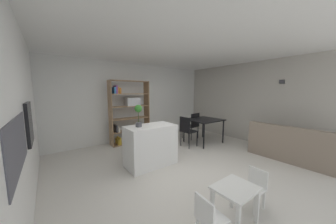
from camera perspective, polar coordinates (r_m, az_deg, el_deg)
name	(u,v)px	position (r m, az deg, el deg)	size (l,w,h in m)	color
ground_plane	(181,169)	(3.75, 4.61, -19.12)	(8.78, 8.78, 0.00)	beige
ceiling_slab	(182,42)	(3.50, 5.08, 23.35)	(6.39, 5.56, 0.06)	white
back_partition	(128,102)	(5.73, -13.71, 3.37)	(6.39, 0.06, 2.61)	silver
right_partition_gray	(256,103)	(5.96, 28.31, 2.86)	(0.06, 5.56, 2.61)	#B2ADA3
cabinet_niche_splashback	(18,145)	(2.05, -42.76, -8.48)	(0.01, 1.15, 0.50)	#4C4C56
built_in_oven	(29,123)	(3.06, -40.50, -2.98)	(0.06, 0.59, 0.60)	black
kitchen_island	(151,145)	(3.78, -6.09, -11.48)	(1.10, 0.62, 0.91)	white
potted_plant_on_island	(138,113)	(3.51, -10.33, -0.51)	(0.16, 0.16, 0.47)	#4C4C51
open_bookshelf	(129,110)	(5.37, -13.57, 0.85)	(1.26, 0.36, 2.00)	#997551
child_table	(235,194)	(2.43, 22.47, -24.96)	(0.53, 0.43, 0.48)	white
child_chair_left	(209,218)	(2.14, 14.11, -32.22)	(0.30, 0.30, 0.55)	white
child_chair_right	(254,186)	(2.85, 27.97, -22.01)	(0.29, 0.29, 0.55)	white
dining_table	(204,121)	(5.42, 12.33, -3.26)	(1.05, 0.98, 0.77)	black
dining_chair_far	(193,124)	(5.80, 8.62, -4.10)	(0.51, 0.51, 0.92)	black
dining_chair_island_side	(187,129)	(4.93, 6.66, -5.94)	(0.42, 0.42, 0.91)	black
sofa	(293,148)	(5.09, 37.58, -9.96)	(0.89, 1.83, 0.85)	gray
wall_sconce_back	(282,82)	(5.62, 35.03, 8.68)	(0.10, 0.10, 0.10)	#333338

